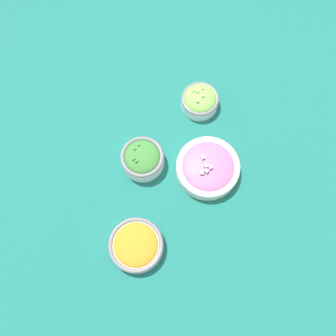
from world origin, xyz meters
TOP-DOWN VIEW (x-y plane):
  - ground_plane at (0.00, 0.00)m, footprint 3.00×3.00m
  - bowl_carrots at (-0.20, -0.12)m, footprint 0.15×0.15m
  - bowl_red_onion at (0.09, -0.07)m, footprint 0.18×0.18m
  - bowl_broccoli at (-0.04, 0.07)m, footprint 0.12×0.12m
  - bowl_lettuce at (0.21, 0.12)m, footprint 0.11×0.11m

SIDE VIEW (x-z plane):
  - ground_plane at x=0.00m, z-range 0.00..0.00m
  - bowl_carrots at x=-0.20m, z-range 0.00..0.05m
  - bowl_red_onion at x=0.09m, z-range 0.00..0.06m
  - bowl_lettuce at x=0.21m, z-range -0.01..0.06m
  - bowl_broccoli at x=-0.04m, z-range 0.00..0.07m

